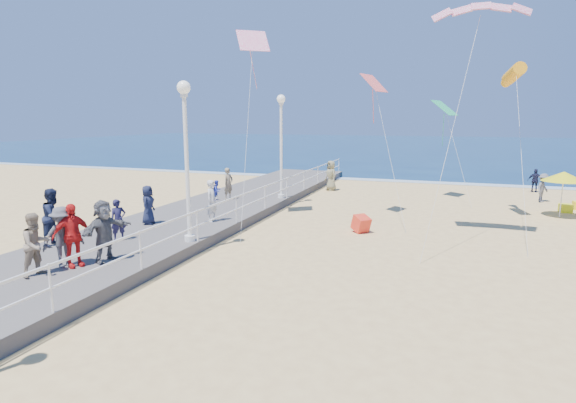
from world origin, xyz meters
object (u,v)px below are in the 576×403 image
(spectator_2, at_px, (63,237))
(box_kite, at_px, (361,225))
(spectator_6, at_px, (228,184))
(beach_chair_left, at_px, (565,208))
(spectator_1, at_px, (36,244))
(spectator_0, at_px, (118,220))
(beach_walker_c, at_px, (331,176))
(woman_holding_toddler, at_px, (212,201))
(spectator_3, at_px, (72,236))
(beach_walker_a, at_px, (543,188))
(beach_umbrella, at_px, (564,176))
(spectator_7, at_px, (54,217))
(beach_walker_b, at_px, (535,181))
(spectator_4, at_px, (148,205))
(spectator_5, at_px, (104,231))
(lamp_post_mid, at_px, (186,145))
(lamp_post_far, at_px, (281,136))
(toddler_held, at_px, (217,190))

(spectator_2, relative_size, box_kite, 2.87)
(spectator_6, relative_size, beach_chair_left, 2.97)
(spectator_1, bearing_deg, spectator_6, 10.03)
(spectator_0, height_order, box_kite, spectator_0)
(beach_walker_c, bearing_deg, spectator_2, -58.93)
(woman_holding_toddler, height_order, spectator_3, spectator_3)
(spectator_2, xyz_separation_m, beach_walker_a, (15.08, 18.21, -0.47))
(beach_chair_left, bearing_deg, beach_walker_a, 101.59)
(spectator_6, xyz_separation_m, beach_umbrella, (15.64, 2.92, 0.69))
(spectator_1, relative_size, spectator_3, 0.93)
(spectator_2, bearing_deg, spectator_0, 33.73)
(spectator_1, bearing_deg, spectator_7, 46.92)
(beach_walker_a, bearing_deg, beach_walker_b, 27.86)
(spectator_4, bearing_deg, spectator_1, 175.08)
(woman_holding_toddler, distance_m, spectator_7, 5.75)
(woman_holding_toddler, distance_m, spectator_2, 6.51)
(spectator_5, distance_m, beach_chair_left, 20.95)
(spectator_0, relative_size, spectator_4, 0.92)
(woman_holding_toddler, bearing_deg, box_kite, -65.81)
(spectator_4, xyz_separation_m, beach_walker_c, (4.13, 13.10, -0.22))
(lamp_post_mid, distance_m, spectator_6, 8.41)
(spectator_1, bearing_deg, lamp_post_far, -0.53)
(box_kite, bearing_deg, spectator_1, -175.48)
(beach_umbrella, bearing_deg, spectator_4, -151.04)
(spectator_3, height_order, beach_chair_left, spectator_3)
(toddler_held, bearing_deg, spectator_4, 127.59)
(toddler_held, relative_size, box_kite, 1.38)
(beach_umbrella, xyz_separation_m, beach_chair_left, (0.52, 1.38, -1.71))
(box_kite, relative_size, beach_umbrella, 0.28)
(woman_holding_toddler, xyz_separation_m, spectator_6, (-1.71, 4.78, -0.03))
(spectator_2, relative_size, beach_walker_b, 1.17)
(spectator_2, distance_m, spectator_6, 11.19)
(woman_holding_toddler, height_order, beach_walker_a, woman_holding_toddler)
(spectator_1, bearing_deg, lamp_post_mid, -16.89)
(beach_chair_left, bearing_deg, spectator_0, -141.72)
(spectator_1, relative_size, beach_umbrella, 0.79)
(spectator_0, bearing_deg, lamp_post_mid, -38.87)
(spectator_3, distance_m, beach_umbrella, 20.43)
(toddler_held, xyz_separation_m, beach_chair_left, (14.31, 8.93, -1.46))
(spectator_2, bearing_deg, spectator_4, 35.74)
(beach_chair_left, bearing_deg, beach_walker_c, 167.43)
(spectator_0, bearing_deg, spectator_1, -140.43)
(spectator_1, height_order, spectator_3, spectator_3)
(spectator_6, bearing_deg, beach_walker_b, -39.90)
(spectator_1, height_order, spectator_4, spectator_1)
(spectator_2, height_order, beach_walker_b, spectator_2)
(spectator_0, xyz_separation_m, beach_walker_b, (15.72, 19.01, -0.38))
(spectator_2, relative_size, beach_walker_a, 1.09)
(lamp_post_mid, xyz_separation_m, spectator_7, (-3.96, -1.85, -2.32))
(spectator_1, xyz_separation_m, spectator_4, (-0.91, 5.96, -0.08))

